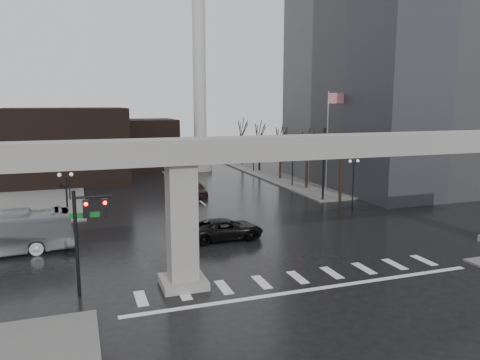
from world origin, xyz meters
The scene contains 23 objects.
ground centered at (0.00, 0.00, 0.00)m, with size 160.00×160.00×0.00m, color black.
sidewalk_ne centered at (26.00, 36.00, 0.07)m, with size 28.00×36.00×0.15m, color #625F5D.
elevated_guideway centered at (1.26, 0.00, 6.88)m, with size 48.00×2.60×8.70m.
office_tower centered at (28.00, 26.00, 21.00)m, with size 22.00×26.00×42.00m, color #5B5B60.
building_far_left centered at (-14.00, 42.00, 5.00)m, with size 16.00×14.00×10.00m, color black.
building_far_mid centered at (-2.00, 52.00, 4.00)m, with size 10.00×10.00×8.00m, color black.
smokestack centered at (6.00, 46.00, 13.35)m, with size 3.60×3.60×30.00m.
signal_mast_arm centered at (8.99, 18.80, 5.83)m, with size 12.12×0.43×8.00m.
signal_left_pole centered at (-12.25, 0.50, 4.07)m, with size 2.30×0.30×6.00m.
flagpole_assembly centered at (15.29, 22.00, 7.53)m, with size 2.06×0.12×12.00m.
lamp_right_0 centered at (13.50, 14.00, 3.47)m, with size 1.22×0.32×5.11m.
lamp_right_1 centered at (13.50, 28.00, 3.47)m, with size 1.22×0.32×5.11m.
lamp_right_2 centered at (13.50, 42.00, 3.47)m, with size 1.22×0.32×5.11m.
lamp_left_0 centered at (-13.50, 14.00, 3.47)m, with size 1.22×0.32×5.11m.
lamp_left_1 centered at (-13.50, 28.00, 3.47)m, with size 1.22×0.32×5.11m.
lamp_left_2 centered at (-13.50, 42.00, 3.47)m, with size 1.22×0.32×5.11m.
tree_right_0 centered at (14.53, 18.02, 2.79)m, with size 1.09×1.58×7.50m.
tree_right_1 centered at (14.53, 26.02, 2.85)m, with size 1.09×1.61×7.67m.
tree_right_2 centered at (14.53, 34.02, 2.91)m, with size 1.10×1.63×7.85m.
tree_right_3 centered at (14.53, 42.02, 2.98)m, with size 1.11×1.66×8.02m.
tree_right_4 centered at (14.53, 50.02, 3.04)m, with size 1.12×1.69×8.19m.
pickup_truck centered at (-1.73, 8.30, 0.83)m, with size 2.75×5.96×1.66m, color black.
far_car centered at (0.32, 26.02, 0.80)m, with size 1.88×4.68×1.60m, color black.
Camera 1 is at (-12.49, -25.86, 10.70)m, focal length 35.00 mm.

